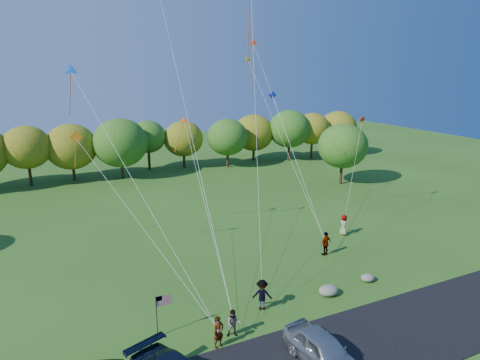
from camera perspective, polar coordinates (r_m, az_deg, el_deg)
The scene contains 12 objects.
ground at distance 25.06m, azimuth 0.71°, elevation -19.24°, with size 140.00×140.00×0.00m, color #2C5217.
treeline at distance 55.97m, azimuth -18.83°, elevation 4.63°, with size 75.48×27.13×8.50m.
minivan_silver at distance 22.47m, azimuth 11.04°, elevation -21.43°, with size 1.89×4.69×1.60m, color #9A9FA4.
flyer_a at distance 23.31m, azimuth -2.88°, elevation -19.59°, with size 0.64×0.42×1.75m, color #4C4C59.
flyer_b at distance 24.09m, azimuth -0.87°, elevation -18.57°, with size 0.76×0.59×1.56m, color #4C4C59.
flyer_c at distance 26.31m, azimuth 2.96°, elevation -15.03°, with size 1.22×0.70×1.89m, color #4C4C59.
flyer_d at distance 33.73m, azimuth 11.36°, elevation -8.30°, with size 1.10×0.46×1.87m, color #4C4C59.
flyer_e at distance 37.87m, azimuth 13.67°, elevation -5.85°, with size 0.88×0.57×1.81m, color #4C4C59.
flag_assembly at distance 24.00m, azimuth -10.50°, elevation -16.15°, with size 0.89×0.57×2.39m.
boulder_near at distance 28.53m, azimuth 11.73°, elevation -14.21°, with size 1.31×1.03×0.66m, color gray.
boulder_far at distance 30.84m, azimuth 16.66°, elevation -12.37°, with size 0.97×0.81×0.51m, color slate.
kites_aloft at distance 35.08m, azimuth -6.42°, elevation 19.98°, with size 23.83×9.67×15.69m.
Camera 1 is at (-9.22, -18.57, 14.09)m, focal length 32.00 mm.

